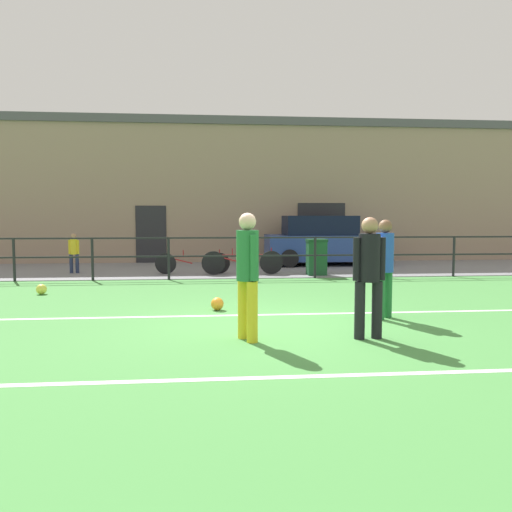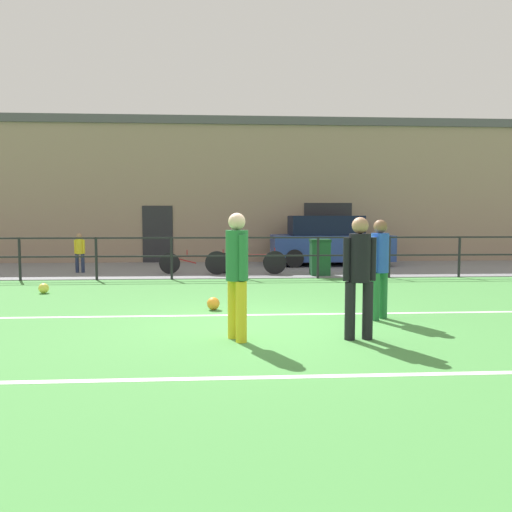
{
  "view_description": "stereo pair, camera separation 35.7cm",
  "coord_description": "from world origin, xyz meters",
  "px_view_note": "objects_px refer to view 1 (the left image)",
  "views": [
    {
      "loc": [
        -0.92,
        -7.6,
        1.69
      ],
      "look_at": [
        0.15,
        3.74,
        0.8
      ],
      "focal_mm": 35.23,
      "sensor_mm": 36.0,
      "label": 1
    },
    {
      "loc": [
        -0.56,
        -7.63,
        1.69
      ],
      "look_at": [
        0.15,
        3.74,
        0.8
      ],
      "focal_mm": 35.23,
      "sensor_mm": 36.0,
      "label": 2
    }
  ],
  "objects_px": {
    "player_winger": "(385,263)",
    "trash_bin_0": "(316,257)",
    "bicycle_parked_0": "(242,262)",
    "bicycle_parked_2": "(193,263)",
    "player_striker": "(248,268)",
    "soccer_ball_match": "(41,289)",
    "spectator_child": "(74,251)",
    "parked_car_red": "(323,242)",
    "player_goalkeeper": "(369,270)",
    "soccer_ball_spare": "(217,304)"
  },
  "relations": [
    {
      "from": "spectator_child",
      "to": "parked_car_red",
      "type": "relative_size",
      "value": 0.29
    },
    {
      "from": "player_goalkeeper",
      "to": "player_winger",
      "type": "height_order",
      "value": "player_goalkeeper"
    },
    {
      "from": "soccer_ball_match",
      "to": "spectator_child",
      "type": "height_order",
      "value": "spectator_child"
    },
    {
      "from": "player_striker",
      "to": "bicycle_parked_0",
      "type": "relative_size",
      "value": 0.74
    },
    {
      "from": "player_goalkeeper",
      "to": "spectator_child",
      "type": "bearing_deg",
      "value": 122.79
    },
    {
      "from": "player_goalkeeper",
      "to": "bicycle_parked_0",
      "type": "bearing_deg",
      "value": 96.02
    },
    {
      "from": "player_winger",
      "to": "spectator_child",
      "type": "height_order",
      "value": "player_winger"
    },
    {
      "from": "parked_car_red",
      "to": "trash_bin_0",
      "type": "bearing_deg",
      "value": -106.56
    },
    {
      "from": "soccer_ball_match",
      "to": "spectator_child",
      "type": "xyz_separation_m",
      "value": [
        -0.34,
        4.03,
        0.58
      ]
    },
    {
      "from": "player_winger",
      "to": "bicycle_parked_0",
      "type": "xyz_separation_m",
      "value": [
        -1.94,
        6.47,
        -0.56
      ]
    },
    {
      "from": "parked_car_red",
      "to": "bicycle_parked_0",
      "type": "xyz_separation_m",
      "value": [
        -3.03,
        -2.74,
        -0.45
      ]
    },
    {
      "from": "player_goalkeeper",
      "to": "parked_car_red",
      "type": "bearing_deg",
      "value": 77.34
    },
    {
      "from": "player_striker",
      "to": "soccer_ball_match",
      "type": "distance_m",
      "value": 6.21
    },
    {
      "from": "soccer_ball_match",
      "to": "soccer_ball_spare",
      "type": "relative_size",
      "value": 0.96
    },
    {
      "from": "player_goalkeeper",
      "to": "trash_bin_0",
      "type": "distance_m",
      "value": 7.55
    },
    {
      "from": "bicycle_parked_0",
      "to": "bicycle_parked_2",
      "type": "relative_size",
      "value": 1.09
    },
    {
      "from": "spectator_child",
      "to": "bicycle_parked_0",
      "type": "height_order",
      "value": "spectator_child"
    },
    {
      "from": "player_winger",
      "to": "trash_bin_0",
      "type": "bearing_deg",
      "value": 47.46
    },
    {
      "from": "player_winger",
      "to": "parked_car_red",
      "type": "xyz_separation_m",
      "value": [
        1.1,
        9.21,
        -0.11
      ]
    },
    {
      "from": "player_goalkeeper",
      "to": "player_striker",
      "type": "bearing_deg",
      "value": 174.87
    },
    {
      "from": "player_striker",
      "to": "spectator_child",
      "type": "relative_size",
      "value": 1.47
    },
    {
      "from": "bicycle_parked_0",
      "to": "player_winger",
      "type": "bearing_deg",
      "value": -73.33
    },
    {
      "from": "soccer_ball_match",
      "to": "trash_bin_0",
      "type": "bearing_deg",
      "value": 23.36
    },
    {
      "from": "player_winger",
      "to": "soccer_ball_match",
      "type": "bearing_deg",
      "value": 112.92
    },
    {
      "from": "player_striker",
      "to": "bicycle_parked_0",
      "type": "height_order",
      "value": "player_striker"
    },
    {
      "from": "parked_car_red",
      "to": "bicycle_parked_2",
      "type": "bearing_deg",
      "value": -151.34
    },
    {
      "from": "bicycle_parked_0",
      "to": "trash_bin_0",
      "type": "bearing_deg",
      "value": -8.37
    },
    {
      "from": "player_goalkeeper",
      "to": "soccer_ball_match",
      "type": "relative_size",
      "value": 7.54
    },
    {
      "from": "player_goalkeeper",
      "to": "player_striker",
      "type": "xyz_separation_m",
      "value": [
        -1.68,
        0.06,
        0.03
      ]
    },
    {
      "from": "player_goalkeeper",
      "to": "trash_bin_0",
      "type": "xyz_separation_m",
      "value": [
        0.89,
        7.49,
        -0.42
      ]
    },
    {
      "from": "soccer_ball_spare",
      "to": "bicycle_parked_2",
      "type": "height_order",
      "value": "bicycle_parked_2"
    },
    {
      "from": "bicycle_parked_0",
      "to": "bicycle_parked_2",
      "type": "xyz_separation_m",
      "value": [
        -1.45,
        0.29,
        -0.03
      ]
    },
    {
      "from": "soccer_ball_spare",
      "to": "player_striker",
      "type": "bearing_deg",
      "value": -80.54
    },
    {
      "from": "player_goalkeeper",
      "to": "soccer_ball_spare",
      "type": "distance_m",
      "value": 3.22
    },
    {
      "from": "player_striker",
      "to": "bicycle_parked_2",
      "type": "relative_size",
      "value": 0.8
    },
    {
      "from": "player_striker",
      "to": "bicycle_parked_0",
      "type": "bearing_deg",
      "value": 152.58
    },
    {
      "from": "player_goalkeeper",
      "to": "soccer_ball_match",
      "type": "bearing_deg",
      "value": 139.05
    },
    {
      "from": "player_striker",
      "to": "trash_bin_0",
      "type": "relative_size",
      "value": 1.69
    },
    {
      "from": "parked_car_red",
      "to": "bicycle_parked_0",
      "type": "distance_m",
      "value": 4.11
    },
    {
      "from": "parked_car_red",
      "to": "trash_bin_0",
      "type": "height_order",
      "value": "parked_car_red"
    },
    {
      "from": "soccer_ball_match",
      "to": "bicycle_parked_2",
      "type": "height_order",
      "value": "bicycle_parked_2"
    },
    {
      "from": "player_striker",
      "to": "trash_bin_0",
      "type": "bearing_deg",
      "value": 136.79
    },
    {
      "from": "bicycle_parked_0",
      "to": "player_goalkeeper",
      "type": "bearing_deg",
      "value": -80.99
    },
    {
      "from": "soccer_ball_spare",
      "to": "parked_car_red",
      "type": "xyz_separation_m",
      "value": [
        3.85,
        8.21,
        0.71
      ]
    },
    {
      "from": "bicycle_parked_2",
      "to": "soccer_ball_spare",
      "type": "bearing_deg",
      "value": -83.77
    },
    {
      "from": "player_goalkeeper",
      "to": "player_striker",
      "type": "relative_size",
      "value": 0.97
    },
    {
      "from": "player_winger",
      "to": "soccer_ball_spare",
      "type": "height_order",
      "value": "player_winger"
    },
    {
      "from": "soccer_ball_spare",
      "to": "bicycle_parked_0",
      "type": "bearing_deg",
      "value": 81.48
    },
    {
      "from": "trash_bin_0",
      "to": "parked_car_red",
      "type": "bearing_deg",
      "value": 73.44
    },
    {
      "from": "bicycle_parked_0",
      "to": "trash_bin_0",
      "type": "height_order",
      "value": "trash_bin_0"
    }
  ]
}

